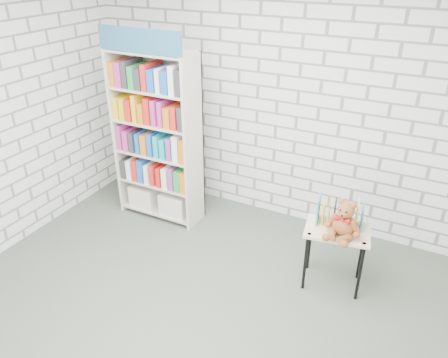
% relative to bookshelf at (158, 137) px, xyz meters
% --- Properties ---
extents(ground, '(4.50, 4.50, 0.00)m').
position_rel_bookshelf_xyz_m(ground, '(1.16, -1.36, -1.00)').
color(ground, '#485144').
rests_on(ground, ground).
extents(room_shell, '(4.52, 4.02, 2.81)m').
position_rel_bookshelf_xyz_m(room_shell, '(1.16, -1.36, 0.78)').
color(room_shell, silver).
rests_on(room_shell, ground).
extents(bookshelf, '(0.98, 0.38, 2.20)m').
position_rel_bookshelf_xyz_m(bookshelf, '(0.00, 0.00, 0.00)').
color(bookshelf, beige).
rests_on(bookshelf, ground).
extents(display_table, '(0.63, 0.49, 0.62)m').
position_rel_bookshelf_xyz_m(display_table, '(2.16, -0.33, -0.47)').
color(display_table, '#D4BB7F').
rests_on(display_table, ground).
extents(table_books, '(0.43, 0.24, 0.24)m').
position_rel_bookshelf_xyz_m(table_books, '(2.15, -0.24, -0.26)').
color(table_books, teal).
rests_on(table_books, display_table).
extents(teddy_bear, '(0.32, 0.31, 0.35)m').
position_rel_bookshelf_xyz_m(teddy_bear, '(2.22, -0.41, -0.24)').
color(teddy_bear, brown).
rests_on(teddy_bear, display_table).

